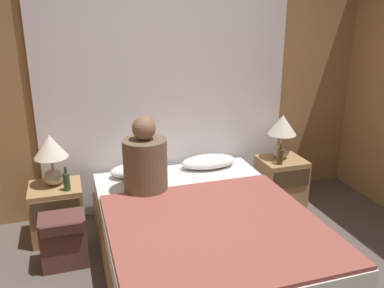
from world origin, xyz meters
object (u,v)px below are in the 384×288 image
at_px(pillow_left, 140,169).
at_px(person_left_in_bed, 145,162).
at_px(lamp_right, 282,130).
at_px(pillow_right, 209,162).
at_px(bed, 204,237).
at_px(nightstand_right, 281,181).
at_px(beer_bottle_on_right_stand, 280,156).
at_px(backpack_on_floor, 64,238).
at_px(lamp_left, 51,153).
at_px(nightstand_left, 58,211).
at_px(beer_bottle_on_left_stand, 67,181).

height_order(pillow_left, person_left_in_bed, person_left_in_bed).
distance_m(lamp_right, pillow_right, 0.80).
xyz_separation_m(lamp_right, person_left_in_bed, (-1.45, -0.30, -0.06)).
distance_m(bed, nightstand_right, 1.33).
bearing_deg(beer_bottle_on_right_stand, bed, -147.45).
bearing_deg(pillow_right, pillow_left, 180.00).
relative_size(lamp_right, person_left_in_bed, 0.68).
bearing_deg(lamp_right, backpack_on_floor, -167.03).
distance_m(nightstand_right, lamp_left, 2.26).
distance_m(person_left_in_bed, backpack_on_floor, 0.87).
relative_size(lamp_right, backpack_on_floor, 1.07).
distance_m(bed, nightstand_left, 1.33).
bearing_deg(bed, backpack_on_floor, 164.00).
bearing_deg(lamp_left, nightstand_right, -1.16).
bearing_deg(nightstand_right, person_left_in_bed, -170.02).
bearing_deg(lamp_left, backpack_on_floor, -84.78).
relative_size(bed, lamp_right, 4.60).
bearing_deg(beer_bottle_on_left_stand, pillow_right, 9.05).
distance_m(beer_bottle_on_left_stand, backpack_on_floor, 0.48).
relative_size(lamp_left, beer_bottle_on_left_stand, 2.14).
bearing_deg(person_left_in_bed, beer_bottle_on_right_stand, 6.04).
relative_size(bed, backpack_on_floor, 4.92).
xyz_separation_m(pillow_left, person_left_in_bed, (-0.01, -0.36, 0.21)).
bearing_deg(nightstand_left, beer_bottle_on_right_stand, -3.03).
xyz_separation_m(beer_bottle_on_left_stand, beer_bottle_on_right_stand, (2.00, 0.00, 0.00)).
xyz_separation_m(person_left_in_bed, backpack_on_floor, (-0.70, -0.20, -0.48)).
bearing_deg(lamp_right, bed, -144.02).
bearing_deg(lamp_right, beer_bottle_on_right_stand, -120.82).
height_order(nightstand_left, beer_bottle_on_left_stand, beer_bottle_on_left_stand).
height_order(lamp_left, person_left_in_bed, person_left_in_bed).
height_order(nightstand_right, lamp_right, lamp_right).
bearing_deg(beer_bottle_on_left_stand, nightstand_right, 3.05).
distance_m(bed, person_left_in_bed, 0.78).
bearing_deg(person_left_in_bed, backpack_on_floor, -164.40).
relative_size(lamp_left, person_left_in_bed, 0.68).
relative_size(nightstand_right, pillow_right, 0.89).
bearing_deg(nightstand_left, person_left_in_bed, -18.86).
relative_size(lamp_right, beer_bottle_on_left_stand, 2.14).
distance_m(nightstand_left, lamp_right, 2.26).
bearing_deg(lamp_left, bed, -35.98).
bearing_deg(nightstand_right, nightstand_left, 180.00).
bearing_deg(beer_bottle_on_left_stand, person_left_in_bed, -12.61).
relative_size(pillow_left, backpack_on_floor, 1.29).
height_order(bed, pillow_right, pillow_right).
xyz_separation_m(lamp_right, backpack_on_floor, (-2.15, -0.50, -0.54)).
bearing_deg(lamp_right, pillow_right, 175.71).
bearing_deg(backpack_on_floor, beer_bottle_on_left_stand, 80.08).
distance_m(lamp_right, beer_bottle_on_left_stand, 2.11).
xyz_separation_m(bed, beer_bottle_on_left_stand, (-0.99, 0.64, 0.34)).
xyz_separation_m(bed, backpack_on_floor, (-1.05, 0.30, 0.01)).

